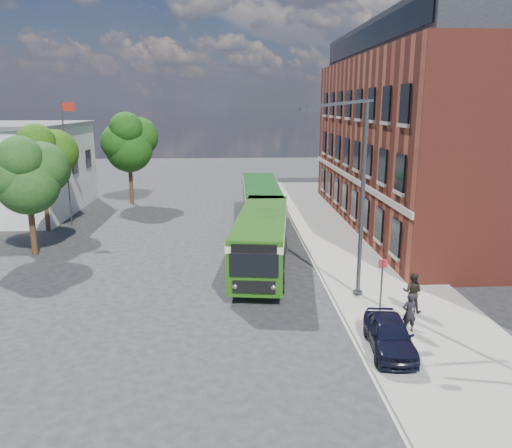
{
  "coord_description": "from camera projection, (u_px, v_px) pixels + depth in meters",
  "views": [
    {
      "loc": [
        -0.64,
        -23.61,
        8.79
      ],
      "look_at": [
        0.73,
        3.67,
        2.2
      ],
      "focal_mm": 35.0,
      "sensor_mm": 36.0,
      "label": 1
    }
  ],
  "objects": [
    {
      "name": "parked_car",
      "position": [
        389.0,
        334.0,
        17.83
      ],
      "size": [
        1.82,
        3.8,
        1.25
      ],
      "primitive_type": "imported",
      "rotation": [
        0.0,
        0.0,
        -0.09
      ],
      "color": "black",
      "rests_on": "pavement"
    },
    {
      "name": "bus_front",
      "position": [
        262.0,
        235.0,
        27.18
      ],
      "size": [
        3.94,
        11.55,
        3.02
      ],
      "color": "#255A13",
      "rests_on": "ground"
    },
    {
      "name": "white_building",
      "position": [
        19.0,
        168.0,
        40.76
      ],
      "size": [
        9.4,
        13.4,
        7.3
      ],
      "color": "silver",
      "rests_on": "ground"
    },
    {
      "name": "tree_mid",
      "position": [
        42.0,
        159.0,
        34.33
      ],
      "size": [
        4.46,
        4.24,
        7.54
      ],
      "color": "#3B2515",
      "rests_on": "ground"
    },
    {
      "name": "flagpole",
      "position": [
        67.0,
        159.0,
        35.87
      ],
      "size": [
        0.95,
        0.1,
        9.0
      ],
      "color": "#3C3E41",
      "rests_on": "ground"
    },
    {
      "name": "pedestrian_b",
      "position": [
        412.0,
        292.0,
        21.18
      ],
      "size": [
        1.05,
        0.97,
        1.72
      ],
      "primitive_type": "imported",
      "rotation": [
        0.0,
        0.0,
        2.64
      ],
      "color": "black",
      "rests_on": "pavement"
    },
    {
      "name": "kerb_line",
      "position": [
        301.0,
        240.0,
        32.98
      ],
      "size": [
        0.12,
        48.0,
        0.01
      ],
      "primitive_type": "cube",
      "color": "beige",
      "rests_on": "ground"
    },
    {
      "name": "pedestrian_a",
      "position": [
        409.0,
        313.0,
        19.28
      ],
      "size": [
        0.59,
        0.41,
        1.55
      ],
      "primitive_type": "imported",
      "rotation": [
        0.0,
        0.0,
        3.22
      ],
      "color": "black",
      "rests_on": "pavement"
    },
    {
      "name": "brick_office",
      "position": [
        435.0,
        130.0,
        35.72
      ],
      "size": [
        12.1,
        26.0,
        14.2
      ],
      "color": "maroon",
      "rests_on": "ground"
    },
    {
      "name": "bus_stop_sign",
      "position": [
        382.0,
        283.0,
        20.86
      ],
      "size": [
        0.35,
        0.08,
        2.52
      ],
      "color": "#3C3E41",
      "rests_on": "ground"
    },
    {
      "name": "street_lamp",
      "position": [
        354.0,
        196.0,
        22.19
      ],
      "size": [
        2.96,
        2.38,
        9.0
      ],
      "color": "#3C3E41",
      "rests_on": "ground"
    },
    {
      "name": "tree_right",
      "position": [
        129.0,
        142.0,
        43.95
      ],
      "size": [
        4.83,
        4.59,
        8.15
      ],
      "color": "#3B2515",
      "rests_on": "ground"
    },
    {
      "name": "bus_rear",
      "position": [
        261.0,
        199.0,
        37.31
      ],
      "size": [
        2.76,
        12.29,
        3.02
      ],
      "color": "#104D12",
      "rests_on": "ground"
    },
    {
      "name": "tree_left",
      "position": [
        27.0,
        175.0,
        28.74
      ],
      "size": [
        4.2,
        4.0,
        7.1
      ],
      "color": "#3B2515",
      "rests_on": "ground"
    },
    {
      "name": "pavement",
      "position": [
        347.0,
        239.0,
        33.11
      ],
      "size": [
        6.0,
        48.0,
        0.15
      ],
      "primitive_type": "cube",
      "color": "gray",
      "rests_on": "ground"
    },
    {
      "name": "ground",
      "position": [
        245.0,
        284.0,
        25.02
      ],
      "size": [
        120.0,
        120.0,
        0.0
      ],
      "primitive_type": "plane",
      "color": "#252528",
      "rests_on": "ground"
    }
  ]
}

